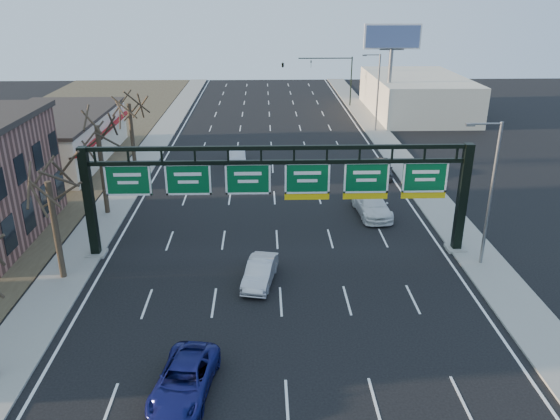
{
  "coord_description": "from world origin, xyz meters",
  "views": [
    {
      "loc": [
        -0.85,
        -23.85,
        16.0
      ],
      "look_at": [
        0.13,
        7.47,
        3.2
      ],
      "focal_mm": 35.0,
      "sensor_mm": 36.0,
      "label": 1
    }
  ],
  "objects_px": {
    "car_silver_sedan": "(260,272)",
    "car_white_wagon": "(372,204)",
    "sign_gantry": "(280,185)",
    "car_blue_suv": "(184,380)"
  },
  "relations": [
    {
      "from": "sign_gantry",
      "to": "car_silver_sedan",
      "type": "relative_size",
      "value": 5.83
    },
    {
      "from": "car_silver_sedan",
      "to": "car_white_wagon",
      "type": "bearing_deg",
      "value": 61.63
    },
    {
      "from": "sign_gantry",
      "to": "car_white_wagon",
      "type": "height_order",
      "value": "sign_gantry"
    },
    {
      "from": "car_silver_sedan",
      "to": "car_white_wagon",
      "type": "xyz_separation_m",
      "value": [
        8.41,
        10.15,
        0.1
      ]
    },
    {
      "from": "sign_gantry",
      "to": "car_silver_sedan",
      "type": "height_order",
      "value": "sign_gantry"
    },
    {
      "from": "car_silver_sedan",
      "to": "car_white_wagon",
      "type": "relative_size",
      "value": 0.77
    },
    {
      "from": "car_white_wagon",
      "to": "car_blue_suv",
      "type": "bearing_deg",
      "value": -125.32
    },
    {
      "from": "sign_gantry",
      "to": "car_white_wagon",
      "type": "xyz_separation_m",
      "value": [
        7.12,
        6.26,
        -3.84
      ]
    },
    {
      "from": "car_blue_suv",
      "to": "car_white_wagon",
      "type": "xyz_separation_m",
      "value": [
        11.58,
        19.43,
        0.12
      ]
    },
    {
      "from": "sign_gantry",
      "to": "car_white_wagon",
      "type": "relative_size",
      "value": 4.51
    }
  ]
}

